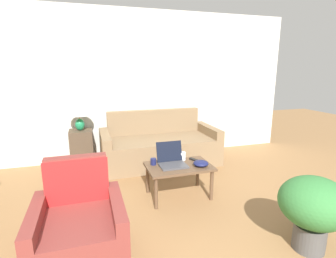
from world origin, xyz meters
TOP-DOWN VIEW (x-y plane):
  - wall_back at (-0.00, 4.22)m, footprint 6.75×0.06m
  - couch at (0.70, 3.75)m, footprint 1.95×0.91m
  - armchair at (-0.58, 1.62)m, footprint 0.73×0.73m
  - side_table at (-0.58, 3.94)m, footprint 0.36×0.36m
  - table_lamp at (-0.58, 3.94)m, footprint 0.38×0.38m
  - coffee_table at (0.61, 2.47)m, footprint 0.81×0.53m
  - laptop at (0.53, 2.52)m, footprint 0.34×0.33m
  - cup_navy at (0.71, 2.64)m, footprint 0.10×0.10m
  - cup_yellow at (0.31, 2.58)m, footprint 0.08×0.08m
  - snack_bowl at (0.86, 2.36)m, footprint 0.19×0.19m
  - tv_remote at (0.86, 2.57)m, footprint 0.10×0.16m
  - potted_plant at (1.40, 1.16)m, footprint 0.60×0.60m

SIDE VIEW (x-z plane):
  - armchair at x=-0.58m, z-range -0.16..0.69m
  - couch at x=0.70m, z-range -0.17..0.71m
  - side_table at x=-0.58m, z-range 0.00..0.62m
  - coffee_table at x=0.61m, z-range 0.15..0.57m
  - tv_remote at x=0.86m, z-range 0.42..0.44m
  - potted_plant at x=1.40m, z-range 0.08..0.77m
  - snack_bowl at x=0.86m, z-range 0.42..0.49m
  - cup_yellow at x=0.31m, z-range 0.42..0.50m
  - cup_navy at x=0.71m, z-range 0.42..0.53m
  - laptop at x=0.53m, z-range 0.34..0.62m
  - table_lamp at x=-0.58m, z-range 0.72..1.17m
  - wall_back at x=0.00m, z-range 0.01..2.61m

